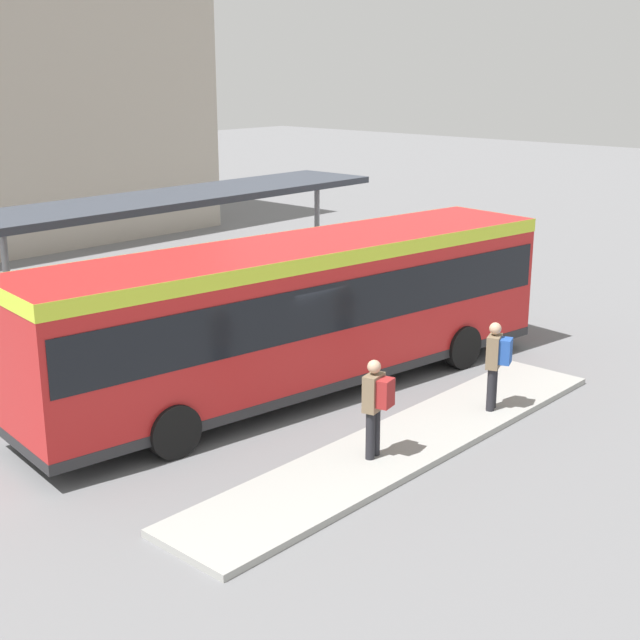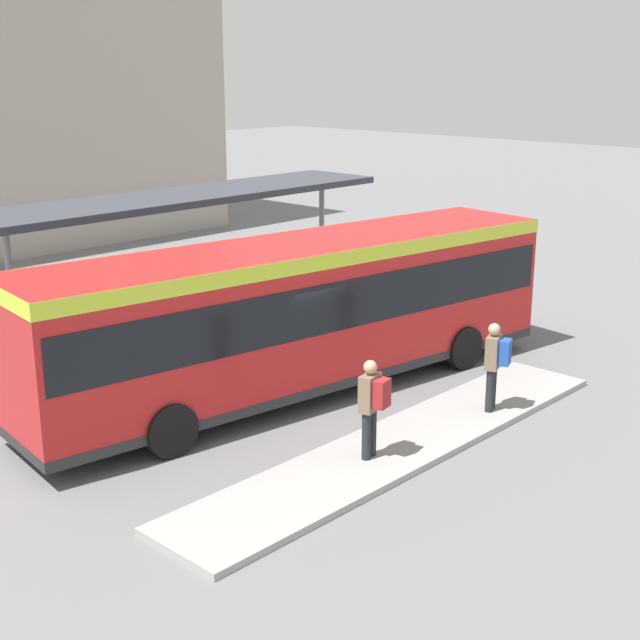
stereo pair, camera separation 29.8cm
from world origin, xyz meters
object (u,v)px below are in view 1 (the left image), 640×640
at_px(bicycle_black, 444,281).
at_px(city_bus, 301,306).
at_px(pedestrian_companion, 496,360).
at_px(potted_planter_near_shelter, 155,337).
at_px(bicycle_white, 469,285).
at_px(potted_planter_far_side, 77,357).
at_px(pedestrian_waiting, 376,402).
at_px(bicycle_red, 423,276).

bearing_deg(bicycle_black, city_bus, 114.73).
bearing_deg(pedestrian_companion, city_bus, 2.24).
bearing_deg(city_bus, potted_planter_near_shelter, 111.74).
height_order(bicycle_white, potted_planter_far_side, potted_planter_far_side).
distance_m(city_bus, pedestrian_companion, 4.11).
bearing_deg(pedestrian_waiting, potted_planter_near_shelter, -18.07).
height_order(bicycle_black, potted_planter_far_side, potted_planter_far_side).
height_order(bicycle_white, bicycle_red, bicycle_red).
relative_size(pedestrian_waiting, potted_planter_far_side, 1.49).
height_order(city_bus, pedestrian_waiting, city_bus).
bearing_deg(pedestrian_waiting, bicycle_white, -76.08).
distance_m(city_bus, bicycle_black, 9.65).
xyz_separation_m(bicycle_red, potted_planter_far_side, (-12.13, 0.33, 0.27)).
bearing_deg(bicycle_white, pedestrian_companion, 116.75).
xyz_separation_m(pedestrian_companion, potted_planter_far_side, (-4.51, 7.57, -0.51)).
bearing_deg(pedestrian_waiting, bicycle_red, -69.35).
distance_m(pedestrian_companion, bicycle_black, 9.94).
distance_m(pedestrian_companion, potted_planter_far_side, 8.83).
distance_m(city_bus, potted_planter_far_side, 4.99).
bearing_deg(potted_planter_near_shelter, pedestrian_companion, -71.42).
distance_m(city_bus, potted_planter_near_shelter, 4.06).
xyz_separation_m(pedestrian_companion, bicycle_red, (7.62, 7.24, -0.78)).
height_order(potted_planter_near_shelter, potted_planter_far_side, potted_planter_near_shelter).
bearing_deg(potted_planter_far_side, pedestrian_waiting, -80.62).
height_order(pedestrian_companion, potted_planter_far_side, pedestrian_companion).
xyz_separation_m(pedestrian_waiting, bicycle_red, (10.94, 6.93, -0.78)).
relative_size(pedestrian_companion, bicycle_red, 1.10).
distance_m(city_bus, pedestrian_waiting, 3.89).
height_order(pedestrian_waiting, bicycle_white, pedestrian_waiting).
relative_size(pedestrian_companion, potted_planter_near_shelter, 1.46).
height_order(bicycle_white, bicycle_black, bicycle_black).
distance_m(pedestrian_companion, potted_planter_near_shelter, 7.91).
relative_size(city_bus, bicycle_black, 8.01).
bearing_deg(bicycle_white, potted_planter_far_side, 71.33).
bearing_deg(bicycle_black, potted_planter_near_shelter, 92.30).
bearing_deg(city_bus, potted_planter_far_side, 135.11).
bearing_deg(potted_planter_near_shelter, bicycle_white, -10.64).
bearing_deg(bicycle_black, bicycle_white, -166.13).
distance_m(pedestrian_waiting, potted_planter_far_side, 7.37).
xyz_separation_m(city_bus, potted_planter_far_side, (-2.93, 3.85, -1.24)).
height_order(city_bus, bicycle_white, city_bus).
height_order(pedestrian_waiting, bicycle_red, pedestrian_waiting).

